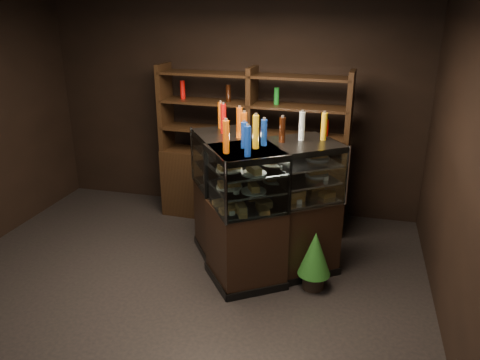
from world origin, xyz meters
name	(u,v)px	position (x,y,z in m)	size (l,w,h in m)	color
ground	(164,304)	(0.00, 0.00, 0.00)	(5.00, 5.00, 0.00)	black
room_shell	(151,102)	(0.00, 0.00, 1.94)	(5.02, 5.02, 3.01)	black
display_case	(255,228)	(0.69, 0.86, 0.48)	(1.75, 1.45, 1.42)	black
food_display	(255,175)	(0.69, 0.85, 1.08)	(1.36, 1.09, 0.44)	gold
bottles_top	(256,129)	(0.69, 0.86, 1.56)	(1.18, 0.95, 0.30)	#147223
potted_conifer	(315,253)	(1.35, 0.64, 0.40)	(0.33, 0.33, 0.70)	black
back_shelving	(251,177)	(0.37, 2.05, 0.61)	(2.42, 0.54, 2.00)	black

